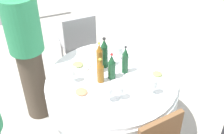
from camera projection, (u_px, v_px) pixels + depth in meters
ground_plane at (112, 131)px, 3.22m from camera, size 10.00×10.00×0.00m
dining_table at (112, 90)px, 2.86m from camera, size 1.26×1.26×0.74m
bottle_amber_far at (100, 71)px, 2.67m from camera, size 0.06×0.06×0.25m
bottle_amber_rear at (99, 58)px, 2.76m from camera, size 0.06×0.06×0.32m
bottle_dark_green_east at (104, 53)px, 2.82m from camera, size 0.07×0.07×0.32m
bottle_dark_green_north at (125, 60)px, 2.77m from camera, size 0.06×0.06×0.29m
bottle_dark_green_front at (112, 67)px, 2.70m from camera, size 0.07×0.07×0.27m
wine_glass_north at (120, 90)px, 2.50m from camera, size 0.07×0.07×0.14m
wine_glass_front at (154, 84)px, 2.55m from camera, size 0.07×0.07×0.15m
wine_glass_mid at (120, 50)px, 2.95m from camera, size 0.07×0.07×0.15m
wine_glass_south at (109, 91)px, 2.47m from camera, size 0.07×0.07×0.15m
wine_glass_near at (73, 72)px, 2.67m from camera, size 0.07×0.07×0.15m
plate_near at (157, 75)px, 2.79m from camera, size 0.20×0.20×0.04m
plate_left at (78, 66)px, 2.90m from camera, size 0.24×0.24×0.04m
plate_inner at (82, 93)px, 2.59m from camera, size 0.25×0.25×0.04m
spoon_rear at (107, 53)px, 3.08m from camera, size 0.18×0.03×0.00m
fork_east at (134, 90)px, 2.63m from camera, size 0.12×0.16×0.00m
spoon_north at (136, 109)px, 2.45m from camera, size 0.14×0.14×0.00m
person_far at (27, 50)px, 2.93m from camera, size 0.34×0.34×1.63m
chair_mid at (78, 40)px, 3.71m from camera, size 0.55×0.55×0.87m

